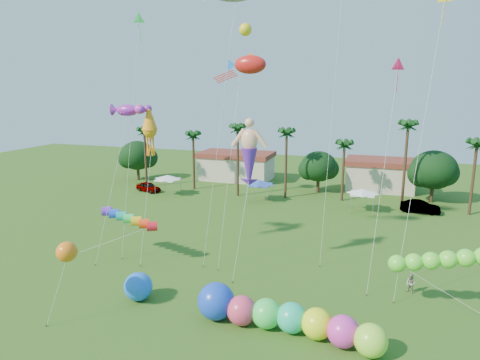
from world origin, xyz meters
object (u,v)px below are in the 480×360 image
(spectator_b, at_px, (411,284))
(blue_ball, at_px, (138,287))
(car_b, at_px, (420,207))
(caterpillar_inflatable, at_px, (279,317))
(car_a, at_px, (148,187))

(spectator_b, xyz_separation_m, blue_ball, (-19.60, -7.61, 0.27))
(car_b, height_order, caterpillar_inflatable, caterpillar_inflatable)
(blue_ball, bearing_deg, spectator_b, 21.22)
(spectator_b, bearing_deg, blue_ball, -120.73)
(car_a, distance_m, blue_ball, 35.22)
(car_b, bearing_deg, blue_ball, 148.87)
(car_b, distance_m, spectator_b, 24.13)
(car_b, distance_m, caterpillar_inflatable, 34.26)
(caterpillar_inflatable, bearing_deg, car_b, 76.54)
(car_a, distance_m, spectator_b, 43.41)
(car_b, distance_m, blue_ball, 38.50)
(caterpillar_inflatable, bearing_deg, car_a, 136.72)
(spectator_b, bearing_deg, car_a, -174.23)
(car_b, relative_size, blue_ball, 2.24)
(car_a, xyz_separation_m, caterpillar_inflatable, (28.22, -31.67, 0.35))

